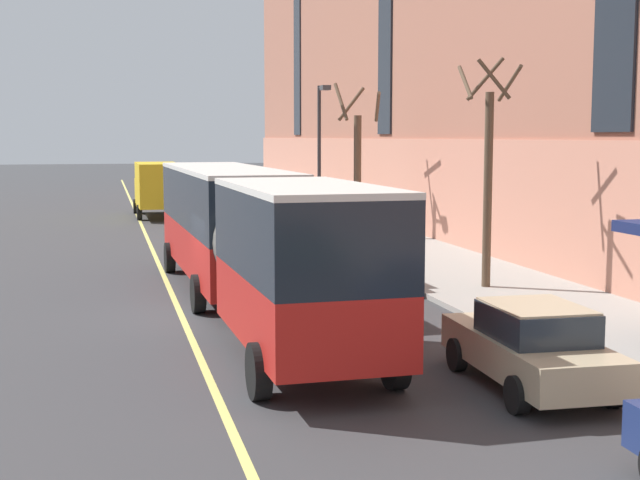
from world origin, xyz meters
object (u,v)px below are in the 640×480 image
street_tree_mid_block (488,170)px  street_tree_far_uptown (357,163)px  street_lamp (321,144)px  box_truck (157,186)px  parked_car_black_2 (359,261)px  parked_car_champagne_6 (255,210)px  parked_car_red_5 (297,230)px  parked_car_champagne_4 (531,346)px  parked_car_black_3 (230,199)px  city_bus (246,231)px

street_tree_mid_block → street_tree_far_uptown: 13.60m
street_lamp → box_truck: bearing=117.3°
parked_car_black_2 → parked_car_champagne_6: 19.20m
parked_car_red_5 → street_lamp: (1.77, 3.37, 3.41)m
parked_car_red_5 → street_tree_far_uptown: bearing=40.4°
parked_car_champagne_4 → street_tree_mid_block: size_ratio=0.68×
parked_car_black_3 → street_tree_far_uptown: 16.43m
parked_car_champagne_4 → parked_car_champagne_6: (0.09, 30.48, -0.00)m
parked_car_champagne_4 → parked_car_champagne_6: same height
parked_car_black_2 → street_tree_mid_block: (3.34, -1.71, 2.75)m
street_tree_mid_block → parked_car_champagne_6: bearing=99.0°
parked_car_black_2 → street_tree_mid_block: bearing=-27.1°
street_tree_far_uptown → street_lamp: size_ratio=1.02×
street_tree_mid_block → street_tree_far_uptown: bearing=90.0°
box_truck → parked_car_black_3: bearing=32.6°
parked_car_champagne_6 → box_truck: 7.34m
parked_car_black_3 → parked_car_champagne_4: size_ratio=1.05×
parked_car_champagne_4 → box_truck: (-4.49, 36.13, 0.96)m
box_truck → city_bus: bearing=-88.7°
parked_car_black_2 → street_lamp: size_ratio=0.66×
street_lamp → parked_car_black_2: bearing=-98.4°
parked_car_black_2 → parked_car_champagne_6: same height
parked_car_red_5 → parked_car_black_2: bearing=-90.4°
parked_car_champagne_4 → box_truck: 36.42m
parked_car_red_5 → street_tree_far_uptown: size_ratio=0.69×
parked_car_black_2 → city_bus: bearing=-142.0°
street_tree_far_uptown → parked_car_red_5: bearing=-139.6°
street_lamp → parked_car_champagne_4: bearing=-94.6°
parked_car_black_2 → parked_car_black_3: size_ratio=0.91×
parked_car_black_2 → parked_car_champagne_4: 11.27m
city_bus → parked_car_champagne_4: bearing=-65.0°
city_bus → street_tree_mid_block: size_ratio=2.73×
parked_car_red_5 → parked_car_champagne_6: bearing=90.2°
parked_car_red_5 → parked_car_champagne_6: same height
parked_car_champagne_4 → parked_car_red_5: size_ratio=0.98×
parked_car_black_3 → street_tree_mid_block: bearing=-83.5°
parked_car_black_2 → street_lamp: (1.84, 12.47, 3.42)m
parked_car_champagne_6 → street_tree_mid_block: (3.32, -20.92, 2.75)m
parked_car_champagne_4 → box_truck: bearing=97.1°
parked_car_champagne_6 → street_tree_far_uptown: bearing=-65.6°
street_tree_mid_block → parked_car_black_2: bearing=152.9°
parked_car_black_3 → street_tree_far_uptown: size_ratio=0.71×
parked_car_black_3 → parked_car_red_5: bearing=-89.7°
street_tree_mid_block → box_truck: bearing=106.5°
street_tree_far_uptown → street_lamp: (-1.51, 0.58, 0.82)m
parked_car_black_2 → street_tree_far_uptown: street_tree_far_uptown is taller
parked_car_black_2 → street_lamp: bearing=81.6°
street_tree_far_uptown → city_bus: bearing=-115.9°
city_bus → parked_car_black_3: 31.06m
parked_car_black_2 → street_lamp: 13.06m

